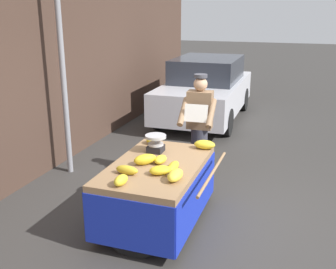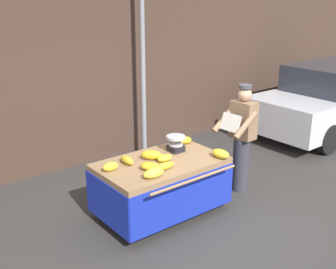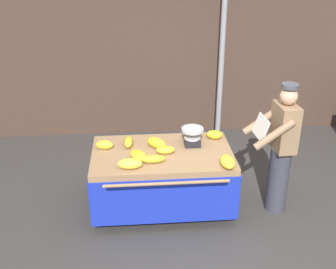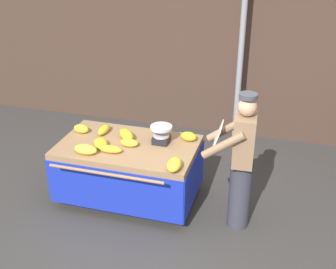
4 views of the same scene
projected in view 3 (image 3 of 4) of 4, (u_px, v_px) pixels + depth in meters
The scene contains 15 objects.
ground_plane at pixel (208, 228), 5.17m from camera, with size 60.00×60.00×0.00m, color #383533.
back_wall at pixel (183, 22), 7.01m from camera, with size 16.00×0.24×3.90m, color #473328.
street_pole at pixel (222, 47), 6.76m from camera, with size 0.09×0.09×3.27m, color gray.
banana_cart at pixel (162, 167), 5.33m from camera, with size 1.77×1.26×0.82m.
weighing_scale at pixel (192, 137), 5.36m from camera, with size 0.28×0.28×0.24m.
banana_bunch_0 at pixel (227, 162), 4.88m from camera, with size 0.16×0.29×0.12m, color yellow.
banana_bunch_1 at pixel (128, 142), 5.37m from camera, with size 0.11×0.28×0.10m, color gold.
banana_bunch_2 at pixel (105, 145), 5.29m from camera, with size 0.12×0.21×0.12m, color yellow.
banana_bunch_3 at pixel (214, 135), 5.56m from camera, with size 0.16×0.21×0.11m, color gold.
banana_bunch_4 at pixel (156, 143), 5.32m from camera, with size 0.14×0.29×0.13m, color gold.
banana_bunch_5 at pixel (138, 155), 5.05m from camera, with size 0.17×0.26×0.10m, color gold.
banana_bunch_6 at pixel (153, 159), 4.97m from camera, with size 0.11×0.30×0.09m, color gold.
banana_bunch_7 at pixel (130, 164), 4.85m from camera, with size 0.15×0.29×0.12m, color yellow.
banana_bunch_8 at pixel (165, 150), 5.18m from camera, with size 0.13×0.23×0.10m, color yellow.
vendor_person at pixel (281, 149), 5.18m from camera, with size 0.60×0.54×1.71m.
Camera 3 is at (-0.84, -4.12, 3.26)m, focal length 45.08 mm.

